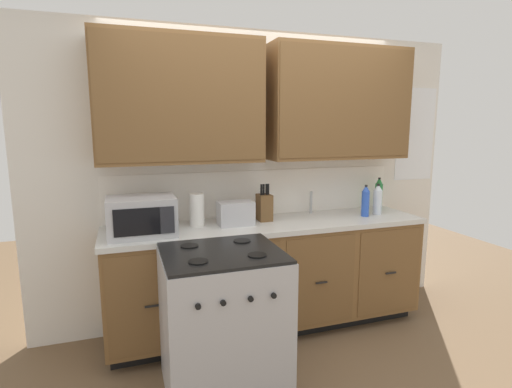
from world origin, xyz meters
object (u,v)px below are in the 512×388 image
stove_range (223,320)px  bottle_blue (365,201)px  bottle_green (379,194)px  microwave (142,216)px  paper_towel_roll (197,210)px  toaster (236,213)px  bottle_clear (378,200)px  knife_block (264,207)px

stove_range → bottle_blue: (1.43, 0.58, 0.60)m
bottle_green → bottle_blue: bearing=-143.3°
microwave → paper_towel_roll: microwave is taller
bottle_blue → toaster: bearing=176.7°
toaster → paper_towel_roll: size_ratio=1.08×
paper_towel_roll → bottle_green: size_ratio=0.85×
stove_range → bottle_clear: size_ratio=3.47×
stove_range → toaster: (0.27, 0.64, 0.56)m
microwave → bottle_clear: size_ratio=1.75×
microwave → bottle_green: bottle_green is taller
microwave → knife_block: size_ratio=1.55×
paper_towel_roll → bottle_clear: size_ratio=0.95×
bottle_clear → stove_range: bearing=-158.8°
stove_range → microwave: size_ratio=1.98×
stove_range → knife_block: (0.54, 0.71, 0.58)m
microwave → toaster: microwave is taller
microwave → bottle_green: bearing=5.8°
toaster → bottle_green: bottle_green is taller
microwave → bottle_green: (2.18, 0.22, 0.01)m
microwave → bottle_blue: bearing=0.1°
microwave → toaster: 0.73m
toaster → bottle_blue: (1.16, -0.07, 0.04)m
paper_towel_roll → bottle_clear: (1.61, -0.10, 0.00)m
toaster → bottle_blue: bottle_blue is taller
toaster → paper_towel_roll: bearing=167.2°
stove_range → microwave: microwave is taller
bottle_green → toaster: bearing=-174.1°
stove_range → paper_towel_roll: size_ratio=3.65×
toaster → stove_range: bearing=-112.8°
toaster → bottle_clear: bearing=-1.2°
bottle_green → paper_towel_roll: bearing=-177.3°
toaster → paper_towel_roll: (-0.30, 0.07, 0.03)m
toaster → bottle_clear: (1.32, -0.03, 0.04)m
paper_towel_roll → knife_block: bearing=0.3°
stove_range → paper_towel_roll: 0.93m
microwave → paper_towel_roll: (0.43, 0.14, -0.01)m
paper_towel_roll → bottle_clear: 1.62m
knife_block → bottle_clear: 1.05m
stove_range → bottle_clear: bottle_clear is taller
microwave → bottle_green: size_ratio=1.58×
toaster → bottle_clear: size_ratio=1.02×
toaster → bottle_blue: 1.17m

